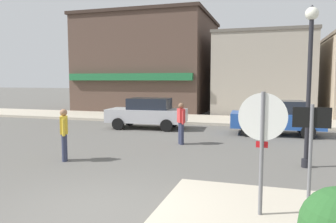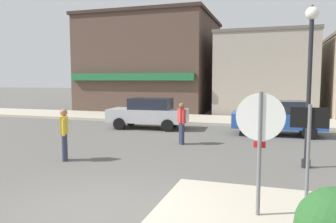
{
  "view_description": "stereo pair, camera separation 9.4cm",
  "coord_description": "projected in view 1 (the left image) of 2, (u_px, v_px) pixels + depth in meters",
  "views": [
    {
      "loc": [
        3.05,
        -5.32,
        2.5
      ],
      "look_at": [
        0.04,
        4.5,
        1.5
      ],
      "focal_mm": 35.0,
      "sensor_mm": 36.0,
      "label": 1
    },
    {
      "loc": [
        3.14,
        -5.3,
        2.5
      ],
      "look_at": [
        0.04,
        4.5,
        1.5
      ],
      "focal_mm": 35.0,
      "sensor_mm": 36.0,
      "label": 2
    }
  ],
  "objects": [
    {
      "name": "ground_plane",
      "position": [
        96.0,
        212.0,
        6.2
      ],
      "size": [
        160.0,
        160.0,
        0.0
      ],
      "primitive_type": "plane",
      "color": "#5B5954"
    },
    {
      "name": "kerb_far",
      "position": [
        215.0,
        120.0,
        19.82
      ],
      "size": [
        80.0,
        4.0,
        0.15
      ],
      "primitive_type": "cube",
      "color": "#B7AD99",
      "rests_on": "ground"
    },
    {
      "name": "stop_sign",
      "position": [
        262.0,
        137.0,
        5.61
      ],
      "size": [
        0.82,
        0.07,
        2.3
      ],
      "color": "slate",
      "rests_on": "ground"
    },
    {
      "name": "one_way_sign",
      "position": [
        310.0,
        150.0,
        5.42
      ],
      "size": [
        0.6,
        0.06,
        2.1
      ],
      "color": "slate",
      "rests_on": "ground"
    },
    {
      "name": "lamp_post",
      "position": [
        310.0,
        63.0,
        9.09
      ],
      "size": [
        0.36,
        0.36,
        4.54
      ],
      "color": "black",
      "rests_on": "ground"
    },
    {
      "name": "parked_car_nearest",
      "position": [
        147.0,
        113.0,
        16.8
      ],
      "size": [
        4.11,
        2.09,
        1.56
      ],
      "color": "#B7B7BC",
      "rests_on": "ground"
    },
    {
      "name": "parked_car_second",
      "position": [
        277.0,
        117.0,
        14.83
      ],
      "size": [
        4.09,
        2.05,
        1.56
      ],
      "color": "#234C9E",
      "rests_on": "ground"
    },
    {
      "name": "pedestrian_crossing_near",
      "position": [
        64.0,
        133.0,
        10.05
      ],
      "size": [
        0.38,
        0.51,
        1.61
      ],
      "color": "#2D334C",
      "rests_on": "ground"
    },
    {
      "name": "pedestrian_crossing_far",
      "position": [
        181.0,
        122.0,
        12.64
      ],
      "size": [
        0.38,
        0.51,
        1.61
      ],
      "color": "#2D334C",
      "rests_on": "ground"
    },
    {
      "name": "building_corner_shop",
      "position": [
        151.0,
        64.0,
        27.61
      ],
      "size": [
        10.19,
        9.66,
        7.57
      ],
      "color": "brown",
      "rests_on": "ground"
    },
    {
      "name": "building_storefront_left_near",
      "position": [
        263.0,
        74.0,
        24.19
      ],
      "size": [
        6.81,
        6.84,
        5.82
      ],
      "color": "#9E9384",
      "rests_on": "ground"
    }
  ]
}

